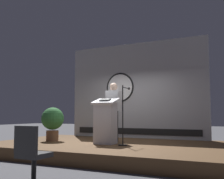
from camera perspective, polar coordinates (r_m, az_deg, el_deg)
ground_plane at (r=7.57m, az=-0.22°, el=-13.34°), size 40.00×40.00×0.00m
stage_platform at (r=7.55m, az=-0.22°, el=-12.21°), size 6.40×4.00×0.30m
banner_display at (r=9.23m, az=4.77°, el=-0.21°), size 4.76×0.12×3.17m
podium at (r=7.30m, az=-1.38°, el=-6.65°), size 0.64×0.49×1.22m
speaker_person at (r=7.72m, az=0.33°, el=-4.62°), size 0.40×0.26×1.66m
microphone_stand at (r=6.97m, az=2.44°, el=-7.11°), size 0.24×0.57×1.51m
potted_plant at (r=8.33m, az=-12.24°, el=-6.33°), size 0.66×0.66×0.98m
audience_chair_left at (r=4.69m, az=-16.49°, el=-12.03°), size 0.44×0.45×0.89m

